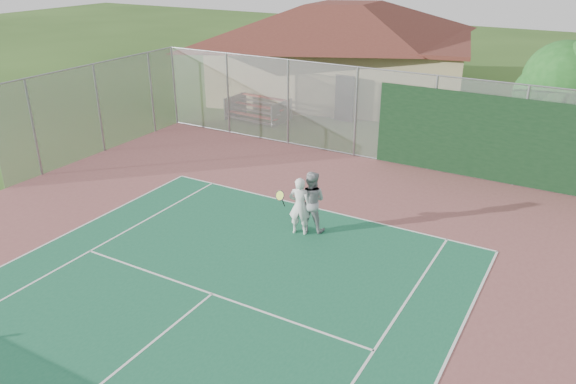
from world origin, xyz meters
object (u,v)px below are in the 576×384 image
at_px(clubhouse, 343,41).
at_px(bleachers, 258,109).
at_px(player_grey_back, 311,202).
at_px(tree, 565,85).
at_px(player_white_front, 299,206).

bearing_deg(clubhouse, bleachers, -118.00).
bearing_deg(player_grey_back, bleachers, -61.68).
distance_m(tree, player_white_front, 11.16).
relative_size(tree, player_white_front, 2.77).
height_order(bleachers, player_grey_back, player_grey_back).
height_order(clubhouse, bleachers, clubhouse).
xyz_separation_m(tree, player_white_front, (-5.58, -9.40, -2.25)).
distance_m(bleachers, tree, 13.16).
height_order(clubhouse, player_grey_back, clubhouse).
distance_m(clubhouse, player_grey_back, 16.14).
relative_size(bleachers, player_white_front, 1.64).
height_order(bleachers, player_white_front, player_white_front).
distance_m(tree, player_grey_back, 10.78).
relative_size(clubhouse, bleachers, 5.47).
bearing_deg(clubhouse, player_grey_back, -81.45).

